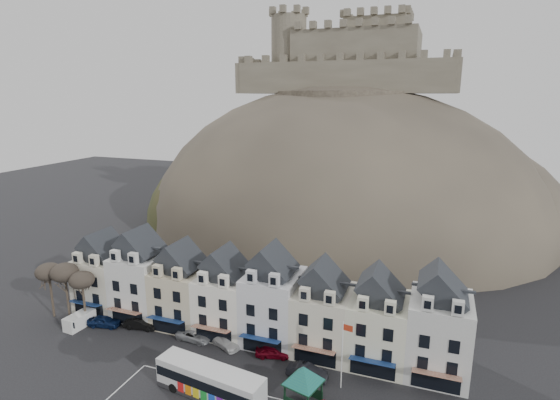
# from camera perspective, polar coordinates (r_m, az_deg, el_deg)

# --- Properties ---
(townhouse_terrace) EXTENTS (54.40, 9.35, 11.80)m
(townhouse_terrace) POSITION_cam_1_polar(r_m,az_deg,el_deg) (59.58, -3.86, -12.66)
(townhouse_terrace) COLOR beige
(townhouse_terrace) RESTS_ON ground
(castle_hill) EXTENTS (100.00, 76.00, 68.00)m
(castle_hill) POSITION_cam_1_polar(r_m,az_deg,el_deg) (108.50, 8.17, -3.48)
(castle_hill) COLOR #3C362E
(castle_hill) RESTS_ON ground
(castle) EXTENTS (50.20, 22.20, 22.00)m
(castle) POSITION_cam_1_polar(r_m,az_deg,el_deg) (111.17, 9.30, 17.80)
(castle) COLOR brown
(castle) RESTS_ON ground
(tree_left_far) EXTENTS (3.61, 3.61, 8.24)m
(tree_left_far) POSITION_cam_1_polar(r_m,az_deg,el_deg) (71.41, -27.98, -8.34)
(tree_left_far) COLOR #362C22
(tree_left_far) RESTS_ON ground
(tree_left_mid) EXTENTS (3.78, 3.78, 8.64)m
(tree_left_mid) POSITION_cam_1_polar(r_m,az_deg,el_deg) (69.17, -26.33, -8.53)
(tree_left_mid) COLOR #362C22
(tree_left_mid) RESTS_ON ground
(tree_left_near) EXTENTS (3.43, 3.43, 7.84)m
(tree_left_near) POSITION_cam_1_polar(r_m,az_deg,el_deg) (67.37, -24.47, -9.54)
(tree_left_near) COLOR #362C22
(tree_left_near) RESTS_ON ground
(bus) EXTENTS (12.79, 4.58, 3.53)m
(bus) POSITION_cam_1_polar(r_m,az_deg,el_deg) (50.86, -9.14, -22.26)
(bus) COLOR #262628
(bus) RESTS_ON ground
(bus_shelter) EXTENTS (6.61, 6.61, 4.34)m
(bus_shelter) POSITION_cam_1_polar(r_m,az_deg,el_deg) (48.70, 3.10, -21.86)
(bus_shelter) COLOR black
(bus_shelter) RESTS_ON ground
(flagpole) EXTENTS (1.16, 0.27, 8.08)m
(flagpole) POSITION_cam_1_polar(r_m,az_deg,el_deg) (50.44, 8.22, -18.91)
(flagpole) COLOR silver
(flagpole) RESTS_ON ground
(white_van) EXTENTS (2.19, 4.36, 1.93)m
(white_van) POSITION_cam_1_polar(r_m,az_deg,el_deg) (69.13, -24.70, -14.07)
(white_van) COLOR white
(white_van) RESTS_ON ground
(car_navy) EXTENTS (4.80, 2.69, 1.54)m
(car_navy) POSITION_cam_1_polar(r_m,az_deg,el_deg) (67.94, -21.99, -14.48)
(car_navy) COLOR #0D1C42
(car_navy) RESTS_ON ground
(car_black) EXTENTS (4.90, 2.37, 1.55)m
(car_black) POSITION_cam_1_polar(r_m,az_deg,el_deg) (65.72, -17.72, -15.10)
(car_black) COLOR black
(car_black) RESTS_ON ground
(car_silver) EXTENTS (4.89, 2.46, 1.35)m
(car_silver) POSITION_cam_1_polar(r_m,az_deg,el_deg) (61.39, -11.14, -16.95)
(car_silver) COLOR #989B9F
(car_silver) RESTS_ON ground
(car_white) EXTENTS (4.82, 3.53, 1.30)m
(car_white) POSITION_cam_1_polar(r_m,az_deg,el_deg) (59.42, -7.17, -17.93)
(car_white) COLOR silver
(car_white) RESTS_ON ground
(car_maroon) EXTENTS (4.56, 2.76, 1.45)m
(car_maroon) POSITION_cam_1_polar(r_m,az_deg,el_deg) (57.05, -0.97, -19.18)
(car_maroon) COLOR #5F0513
(car_maroon) RESTS_ON ground
(car_charcoal) EXTENTS (4.78, 1.77, 1.56)m
(car_charcoal) POSITION_cam_1_polar(r_m,az_deg,el_deg) (53.67, 3.57, -21.49)
(car_charcoal) COLOR black
(car_charcoal) RESTS_ON ground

